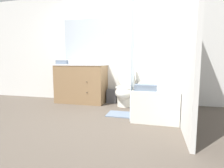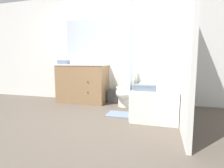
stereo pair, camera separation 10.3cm
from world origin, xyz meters
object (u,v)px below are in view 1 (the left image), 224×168
sink_faucet (84,63)px  bath_towel_folded (146,87)px  vanity_cabinet (81,83)px  wastebasket (112,96)px  bath_mat (121,114)px  hand_towel_folded (62,62)px  bathtub (155,99)px  toilet (125,90)px  tissue_box (88,62)px

sink_faucet → bath_towel_folded: (1.51, -1.19, -0.38)m
bath_towel_folded → sink_faucet: bearing=141.8°
vanity_cabinet → wastebasket: 0.76m
bath_towel_folded → bath_mat: 0.72m
sink_faucet → wastebasket: 1.03m
hand_towel_folded → bath_mat: hand_towel_folded is taller
vanity_cabinet → hand_towel_folded: 0.63m
bathtub → hand_towel_folded: (-2.05, 0.30, 0.67)m
toilet → hand_towel_folded: 1.54m
wastebasket → bath_mat: wastebasket is taller
sink_faucet → tissue_box: (0.17, -0.17, 0.01)m
toilet → bath_towel_folded: 1.05m
toilet → bath_mat: 0.75m
sink_faucet → hand_towel_folded: (-0.40, -0.32, 0.01)m
wastebasket → tissue_box: (-0.52, -0.09, 0.78)m
wastebasket → hand_towel_folded: bearing=-167.2°
hand_towel_folded → bath_mat: 1.84m
toilet → hand_towel_folded: (-1.43, -0.05, 0.58)m
toilet → sink_faucet: bearing=165.3°
bathtub → wastebasket: bearing=150.1°
bath_mat → bathtub: bearing=28.8°
bathtub → hand_towel_folded: 2.18m
vanity_cabinet → toilet: bearing=-4.4°
vanity_cabinet → wastebasket: (0.69, 0.12, -0.30)m
sink_faucet → bathtub: sink_faucet is taller
wastebasket → bath_towel_folded: bath_towel_folded is taller
sink_faucet → bathtub: (1.65, -0.63, -0.66)m
vanity_cabinet → bath_towel_folded: 1.81m
vanity_cabinet → bath_mat: bearing=-34.8°
bath_towel_folded → bath_mat: bearing=150.4°
hand_towel_folded → bath_towel_folded: hand_towel_folded is taller
vanity_cabinet → bath_towel_folded: (1.51, -1.00, 0.09)m
sink_faucet → bath_mat: 1.70m
wastebasket → bath_mat: size_ratio=0.63×
tissue_box → hand_towel_folded: size_ratio=0.57×
toilet → vanity_cabinet: bearing=175.6°
bath_mat → tissue_box: bearing=139.6°
toilet → bath_towel_folded: toilet is taller
hand_towel_folded → bath_towel_folded: 2.13m
bathtub → bath_towel_folded: 0.65m
vanity_cabinet → toilet: size_ratio=1.31×
sink_faucet → tissue_box: size_ratio=0.98×
bath_towel_folded → wastebasket: bearing=126.3°
sink_faucet → hand_towel_folded: size_ratio=0.56×
vanity_cabinet → toilet: vanity_cabinet is taller
wastebasket → hand_towel_folded: (-1.09, -0.25, 0.77)m
sink_faucet → toilet: sink_faucet is taller
wastebasket → bath_towel_folded: 1.43m
sink_faucet → wastebasket: (0.69, -0.08, -0.76)m
bathtub → bath_mat: bearing=-151.2°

